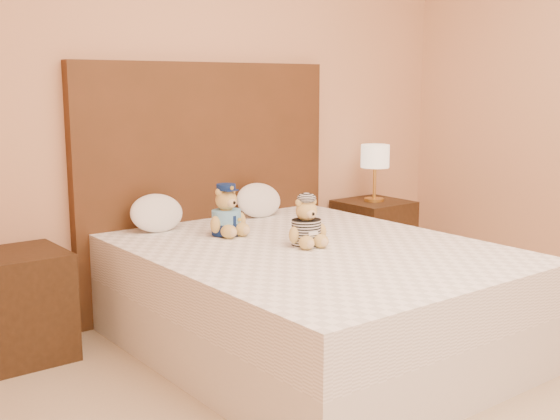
# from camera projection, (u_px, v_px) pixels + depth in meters

# --- Properties ---
(bed) EXTENTS (1.60, 2.00, 0.55)m
(bed) POSITION_uv_depth(u_px,v_px,m) (312.00, 298.00, 3.65)
(bed) COLOR white
(bed) RESTS_ON ground
(headboard) EXTENTS (1.75, 0.08, 1.50)m
(headboard) POSITION_uv_depth(u_px,v_px,m) (208.00, 185.00, 4.35)
(headboard) COLOR #4D2C17
(headboard) RESTS_ON ground
(nightstand_left) EXTENTS (0.45, 0.45, 0.55)m
(nightstand_left) POSITION_uv_depth(u_px,v_px,m) (20.00, 306.00, 3.52)
(nightstand_left) COLOR #362111
(nightstand_left) RESTS_ON ground
(nightstand_right) EXTENTS (0.45, 0.45, 0.55)m
(nightstand_right) POSITION_uv_depth(u_px,v_px,m) (373.00, 239.00, 5.03)
(nightstand_right) COLOR #362111
(nightstand_right) RESTS_ON ground
(lamp) EXTENTS (0.20, 0.20, 0.40)m
(lamp) POSITION_uv_depth(u_px,v_px,m) (375.00, 159.00, 4.92)
(lamp) COLOR gold
(lamp) RESTS_ON nightstand_right
(teddy_police) EXTENTS (0.26, 0.25, 0.28)m
(teddy_police) POSITION_uv_depth(u_px,v_px,m) (226.00, 210.00, 3.85)
(teddy_police) COLOR #B28C45
(teddy_police) RESTS_ON bed
(teddy_prisoner) EXTENTS (0.26, 0.25, 0.25)m
(teddy_prisoner) POSITION_uv_depth(u_px,v_px,m) (306.00, 222.00, 3.59)
(teddy_prisoner) COLOR #B28C45
(teddy_prisoner) RESTS_ON bed
(pillow_left) EXTENTS (0.32, 0.21, 0.23)m
(pillow_left) POSITION_uv_depth(u_px,v_px,m) (157.00, 211.00, 3.96)
(pillow_left) COLOR white
(pillow_left) RESTS_ON bed
(pillow_right) EXTENTS (0.32, 0.21, 0.23)m
(pillow_right) POSITION_uv_depth(u_px,v_px,m) (259.00, 199.00, 4.38)
(pillow_right) COLOR white
(pillow_right) RESTS_ON bed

